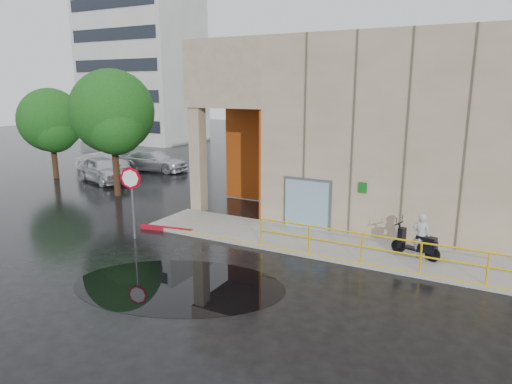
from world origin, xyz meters
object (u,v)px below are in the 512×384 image
at_px(stop_sign, 131,188).
at_px(car_b, 103,163).
at_px(tree_near, 113,115).
at_px(person, 421,236).
at_px(tree_far, 52,123).
at_px(red_curb, 166,229).
at_px(car_c, 154,161).
at_px(car_a, 103,170).
at_px(scooter, 417,236).

xyz_separation_m(stop_sign, car_b, (-12.06, 9.94, -1.41)).
height_order(stop_sign, tree_near, tree_near).
distance_m(person, tree_near, 16.88).
bearing_deg(tree_far, red_curb, -22.13).
bearing_deg(car_c, tree_near, -161.91).
xyz_separation_m(car_b, car_c, (2.81, 2.15, 0.06)).
xyz_separation_m(car_b, tree_far, (-1.06, -3.03, 2.98)).
height_order(car_b, car_c, car_c).
xyz_separation_m(car_c, tree_far, (-3.87, -5.18, 2.92)).
xyz_separation_m(stop_sign, tree_far, (-13.13, 6.91, 1.57)).
relative_size(stop_sign, tree_far, 0.49).
relative_size(car_b, car_c, 0.81).
bearing_deg(car_c, car_a, 169.09).
xyz_separation_m(stop_sign, car_a, (-9.50, 7.52, -1.28)).
bearing_deg(person, scooter, -11.61).
distance_m(stop_sign, tree_far, 14.92).
bearing_deg(car_b, stop_sign, -127.84).
xyz_separation_m(person, car_b, (-22.56, 7.24, -0.28)).
height_order(red_curb, tree_near, tree_near).
bearing_deg(car_b, tree_far, 162.30).
xyz_separation_m(person, car_a, (-19.99, 4.82, -0.16)).
height_order(car_b, tree_near, tree_near).
xyz_separation_m(car_a, car_c, (0.24, 4.57, -0.06)).
bearing_deg(stop_sign, car_b, 147.06).
bearing_deg(red_curb, car_c, 132.30).
height_order(person, tree_near, tree_near).
relative_size(scooter, stop_sign, 0.61).
bearing_deg(car_b, scooter, -106.14).
xyz_separation_m(red_curb, car_c, (-9.76, 10.72, 0.64)).
distance_m(car_b, tree_near, 8.74).
height_order(scooter, car_a, car_a).
bearing_deg(tree_near, car_a, 146.29).
bearing_deg(car_a, car_b, 65.16).
xyz_separation_m(person, tree_far, (-23.62, 4.21, 2.70)).
distance_m(person, car_c, 21.87).
height_order(car_a, car_b, car_a).
xyz_separation_m(stop_sign, tree_near, (-5.85, 5.09, 2.37)).
height_order(stop_sign, car_b, stop_sign).
height_order(stop_sign, red_curb, stop_sign).
relative_size(person, tree_far, 0.28).
height_order(person, car_a, person).
height_order(car_c, tree_far, tree_far).
xyz_separation_m(scooter, red_curb, (-9.85, -1.38, -0.83)).
bearing_deg(car_b, car_a, -131.64).
xyz_separation_m(scooter, car_b, (-22.41, 7.19, -0.24)).
relative_size(stop_sign, car_a, 0.62).
height_order(scooter, car_c, scooter).
relative_size(car_c, tree_far, 0.86).
distance_m(car_a, car_b, 3.52).
bearing_deg(tree_far, car_c, 53.26).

